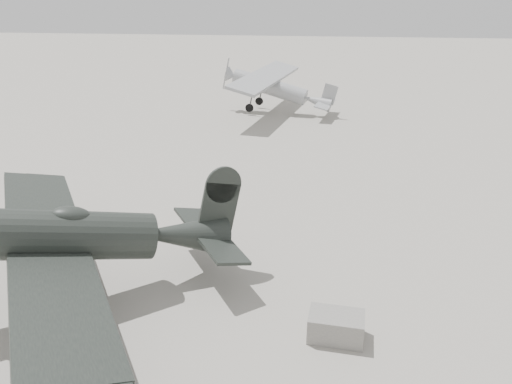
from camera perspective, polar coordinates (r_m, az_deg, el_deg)
ground at (r=19.96m, az=0.93°, el=-4.61°), size 160.00×160.00×0.00m
lowwing_monoplane at (r=15.85m, az=-18.39°, el=-4.81°), size 10.16×11.73×4.08m
highwing_monoplane at (r=38.21m, az=2.11°, el=12.17°), size 8.71×12.19×3.44m
equipment_block at (r=14.51m, az=9.13°, el=-14.92°), size 1.61×1.09×0.76m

